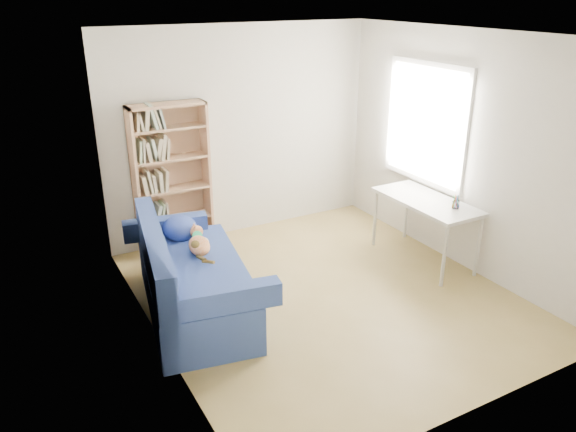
% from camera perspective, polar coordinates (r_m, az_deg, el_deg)
% --- Properties ---
extents(ground, '(4.00, 4.00, 0.00)m').
position_cam_1_polar(ground, '(5.93, 3.82, -7.97)').
color(ground, olive).
rests_on(ground, ground).
extents(room_shell, '(3.54, 4.04, 2.62)m').
position_cam_1_polar(room_shell, '(5.38, 4.96, 7.70)').
color(room_shell, silver).
rests_on(room_shell, ground).
extents(sofa, '(1.21, 2.04, 0.93)m').
position_cam_1_polar(sofa, '(5.57, -9.96, -6.28)').
color(sofa, navy).
rests_on(sofa, ground).
extents(bookshelf, '(0.89, 0.28, 1.78)m').
position_cam_1_polar(bookshelf, '(6.75, -11.68, 3.13)').
color(bookshelf, tan).
rests_on(bookshelf, ground).
extents(desk, '(0.59, 1.29, 0.75)m').
position_cam_1_polar(desk, '(6.56, 13.87, 1.06)').
color(desk, white).
rests_on(desk, ground).
extents(pen_cup, '(0.08, 0.08, 0.15)m').
position_cam_1_polar(pen_cup, '(6.35, 16.69, 1.25)').
color(pen_cup, white).
rests_on(pen_cup, desk).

